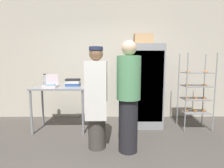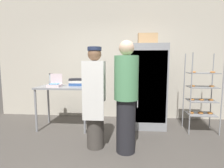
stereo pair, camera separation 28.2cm
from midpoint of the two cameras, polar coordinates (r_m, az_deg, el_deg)
ground_plane at (r=2.73m, az=2.58°, el=-24.05°), size 14.00×14.00×0.00m
back_wall at (r=4.54m, az=3.83°, el=8.38°), size 6.40×0.12×3.06m
refrigerator at (r=3.94m, az=13.30°, el=-0.72°), size 0.79×0.69×1.80m
baking_rack at (r=4.07m, az=29.04°, el=-2.97°), size 0.60×0.44×1.61m
prep_counter at (r=3.85m, az=-13.27°, el=-2.38°), size 1.09×0.66×0.92m
donut_box at (r=3.77m, az=-16.21°, el=-0.18°), size 0.26×0.23×0.27m
blender_pitcher at (r=4.14m, az=-17.45°, el=1.31°), size 0.11×0.11×0.26m
binder_stack at (r=3.88m, az=-9.46°, el=0.66°), size 0.30×0.22×0.16m
cardboard_storage_box at (r=4.03m, az=13.52°, el=13.98°), size 0.41×0.30×0.25m
person_baker at (r=2.84m, az=-2.77°, el=-4.14°), size 0.35×0.37×1.66m
person_customer at (r=2.71m, az=7.61°, el=-4.15°), size 0.37×0.37×1.74m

